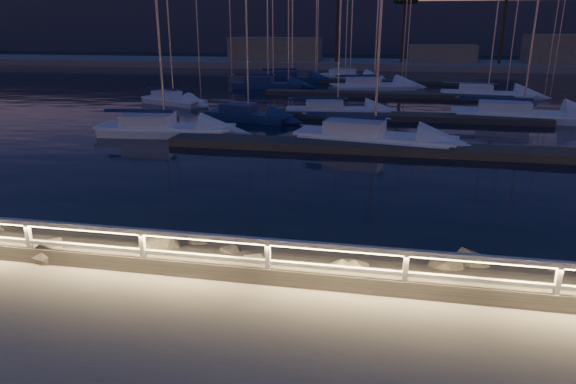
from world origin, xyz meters
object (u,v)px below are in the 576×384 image
sailboat_j (266,84)px  sailboat_m (290,78)px  sailboat_k (372,85)px  sailboat_a (246,114)px  sailboat_b (162,128)px  sailboat_h (518,113)px  sailboat_n (348,76)px  sailboat_f (370,137)px  sailboat_g (335,110)px  sailboat_e (172,99)px  sailboat_l (485,93)px  guard_rail (355,258)px

sailboat_j → sailboat_m: 6.45m
sailboat_j → sailboat_k: (10.84, 0.79, 0.01)m
sailboat_a → sailboat_m: sailboat_m is taller
sailboat_a → sailboat_b: sailboat_b is taller
sailboat_h → sailboat_n: bearing=124.7°
sailboat_f → sailboat_g: bearing=117.3°
sailboat_j → sailboat_m: size_ratio=0.99×
sailboat_g → sailboat_m: size_ratio=0.93×
sailboat_e → sailboat_m: size_ratio=0.79×
sailboat_n → sailboat_j: bearing=-103.7°
sailboat_b → sailboat_n: size_ratio=1.02×
sailboat_g → sailboat_k: 16.68m
sailboat_m → sailboat_n: sailboat_n is taller
sailboat_l → sailboat_k: bearing=165.5°
sailboat_g → sailboat_n: (-1.21, 26.70, 0.04)m
sailboat_a → sailboat_b: size_ratio=0.79×
guard_rail → sailboat_g: sailboat_g is taller
sailboat_g → sailboat_m: bearing=101.4°
sailboat_g → sailboat_a: bearing=-157.8°
sailboat_a → sailboat_b: 6.82m
sailboat_k → sailboat_l: 11.10m
sailboat_h → sailboat_l: sailboat_h is taller
sailboat_k → sailboat_j: bearing=164.8°
sailboat_b → sailboat_k: (11.25, 25.62, 0.00)m
sailboat_l → sailboat_n: size_ratio=1.03×
sailboat_e → sailboat_j: (4.90, 12.83, 0.04)m
sailboat_k → sailboat_m: 10.96m
guard_rail → sailboat_h: (9.27, 27.36, -0.93)m
sailboat_g → sailboat_l: bearing=38.0°
sailboat_f → sailboat_k: size_ratio=0.98×
sailboat_e → sailboat_h: bearing=18.5°
sailboat_a → sailboat_b: (-3.55, -5.83, 0.04)m
sailboat_a → sailboat_j: 19.26m
guard_rail → sailboat_n: size_ratio=3.29×
sailboat_f → guard_rail: bearing=-78.6°
sailboat_f → sailboat_h: (9.65, 9.94, -0.02)m
sailboat_l → sailboat_b: bearing=-127.8°
sailboat_l → sailboat_m: 22.00m
sailboat_f → sailboat_g: 9.88m
sailboat_a → sailboat_b: bearing=-107.3°
sailboat_k → sailboat_n: (-3.20, 10.15, -0.01)m
sailboat_b → sailboat_l: bearing=39.5°
sailboat_f → sailboat_l: sailboat_f is taller
sailboat_j → sailboat_m: bearing=72.6°
sailboat_e → sailboat_j: bearing=92.9°
guard_rail → sailboat_h: bearing=71.3°
guard_rail → sailboat_a: bearing=110.9°
sailboat_g → sailboat_h: sailboat_h is taller
sailboat_e → sailboat_m: sailboat_m is taller
sailboat_e → sailboat_j: sailboat_j is taller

